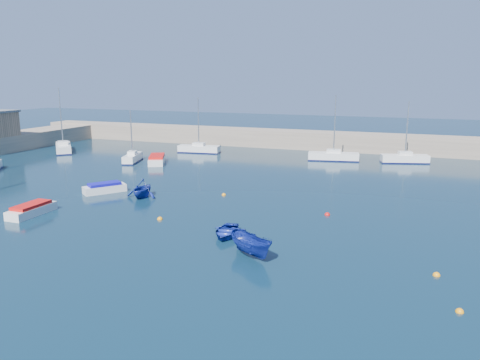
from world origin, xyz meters
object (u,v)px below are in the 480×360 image
(sailboat_6, at_px, (333,156))
(dinghy_right, at_px, (252,245))
(sailboat_4, at_px, (63,147))
(motorboat_0, at_px, (32,210))
(sailboat_3, at_px, (133,158))
(motorboat_2, at_px, (157,159))
(dinghy_center, at_px, (227,231))
(sailboat_5, at_px, (199,149))
(sailboat_7, at_px, (405,158))
(motorboat_1, at_px, (105,188))
(dinghy_left, at_px, (142,188))

(sailboat_6, height_order, dinghy_right, sailboat_6)
(sailboat_4, bearing_deg, motorboat_0, -95.09)
(sailboat_6, relative_size, motorboat_0, 2.04)
(sailboat_3, distance_m, motorboat_0, 23.94)
(sailboat_3, xyz_separation_m, sailboat_6, (24.03, 10.31, 0.01))
(motorboat_0, distance_m, motorboat_2, 23.63)
(sailboat_3, relative_size, dinghy_right, 1.82)
(sailboat_4, xyz_separation_m, dinghy_center, (36.75, -26.13, -0.27))
(sailboat_4, xyz_separation_m, dinghy_right, (39.59, -29.06, 0.10))
(sailboat_5, bearing_deg, sailboat_6, -95.85)
(sailboat_4, height_order, motorboat_0, sailboat_4)
(dinghy_right, bearing_deg, sailboat_4, 88.46)
(sailboat_7, distance_m, motorboat_1, 37.35)
(motorboat_1, bearing_deg, sailboat_6, 91.88)
(sailboat_7, distance_m, dinghy_left, 34.72)
(sailboat_3, xyz_separation_m, sailboat_4, (-14.38, 3.74, 0.04))
(dinghy_left, bearing_deg, motorboat_0, -128.11)
(motorboat_1, bearing_deg, dinghy_right, 6.82)
(motorboat_0, relative_size, motorboat_2, 0.76)
(motorboat_0, height_order, dinghy_left, dinghy_left)
(sailboat_6, bearing_deg, motorboat_2, 105.51)
(motorboat_0, xyz_separation_m, dinghy_center, (16.40, 0.80, -0.10))
(sailboat_4, relative_size, dinghy_right, 2.53)
(sailboat_3, height_order, motorboat_2, sailboat_3)
(sailboat_6, distance_m, dinghy_center, 32.74)
(sailboat_7, bearing_deg, sailboat_3, 93.23)
(sailboat_4, height_order, sailboat_7, sailboat_4)
(sailboat_6, xyz_separation_m, motorboat_2, (-20.61, -10.01, -0.08))
(sailboat_5, xyz_separation_m, sailboat_6, (19.35, 0.37, 0.00))
(dinghy_right, bearing_deg, dinghy_center, 78.90)
(sailboat_7, xyz_separation_m, motorboat_2, (-29.43, -11.49, -0.08))
(sailboat_5, height_order, motorboat_1, sailboat_5)
(sailboat_5, xyz_separation_m, dinghy_center, (17.68, -32.32, -0.24))
(dinghy_center, distance_m, dinghy_left, 13.29)
(sailboat_5, relative_size, dinghy_right, 2.17)
(dinghy_left, bearing_deg, motorboat_2, 111.42)
(sailboat_5, distance_m, dinghy_center, 36.85)
(dinghy_center, xyz_separation_m, dinghy_right, (2.84, -2.93, 0.37))
(sailboat_6, xyz_separation_m, motorboat_0, (-18.07, -33.50, -0.15))
(motorboat_0, distance_m, motorboat_1, 8.26)
(motorboat_2, bearing_deg, dinghy_right, -75.55)
(sailboat_6, relative_size, motorboat_2, 1.56)
(sailboat_4, distance_m, motorboat_2, 18.14)
(sailboat_4, relative_size, motorboat_1, 2.36)
(sailboat_3, bearing_deg, dinghy_center, -62.86)
(sailboat_6, xyz_separation_m, dinghy_right, (1.18, -35.62, 0.13))
(motorboat_0, bearing_deg, motorboat_2, 95.34)
(motorboat_0, height_order, motorboat_1, motorboat_1)
(sailboat_7, height_order, dinghy_center, sailboat_7)
(sailboat_6, bearing_deg, dinghy_left, 142.85)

